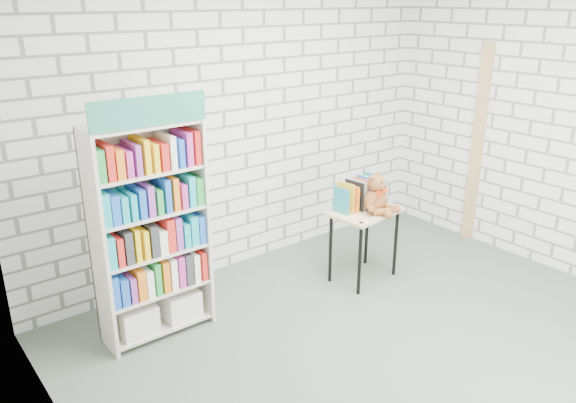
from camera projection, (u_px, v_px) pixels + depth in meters
ground at (397, 349)px, 4.28m from camera, size 4.50×4.50×0.00m
room_shell at (416, 117)px, 3.66m from camera, size 4.52×4.02×2.81m
bookshelf at (151, 231)px, 4.22m from camera, size 0.85×0.33×1.90m
display_table at (365, 220)px, 5.16m from camera, size 0.68×0.51×0.69m
table_books at (357, 194)px, 5.15m from camera, size 0.47×0.24×0.27m
teddy_bear at (377, 197)px, 5.03m from camera, size 0.33×0.33×0.36m
door_trim at (477, 145)px, 5.91m from camera, size 0.05×0.12×2.10m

